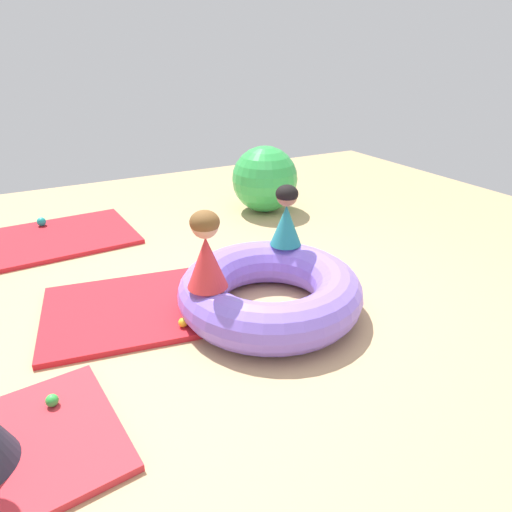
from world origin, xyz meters
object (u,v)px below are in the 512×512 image
(play_ball_green, at_px, (52,400))
(play_ball_teal, at_px, (41,222))
(child_in_teal, at_px, (286,216))
(child_in_red, at_px, (206,251))
(inflatable_cushion, at_px, (270,291))
(exercise_ball_large, at_px, (265,179))
(play_ball_pink, at_px, (189,297))
(play_ball_yellow, at_px, (183,322))

(play_ball_green, height_order, play_ball_teal, play_ball_teal)
(child_in_teal, distance_m, child_in_red, 0.85)
(inflatable_cushion, relative_size, play_ball_teal, 14.24)
(child_in_teal, distance_m, play_ball_teal, 2.66)
(inflatable_cushion, height_order, exercise_ball_large, exercise_ball_large)
(child_in_red, relative_size, play_ball_green, 7.75)
(child_in_teal, height_order, child_in_red, child_in_red)
(child_in_teal, distance_m, play_ball_pink, 0.92)
(child_in_teal, xyz_separation_m, play_ball_green, (-1.76, -0.63, -0.47))
(child_in_teal, bearing_deg, play_ball_teal, 146.56)
(play_ball_yellow, relative_size, exercise_ball_large, 0.09)
(exercise_ball_large, bearing_deg, child_in_red, -127.91)
(play_ball_green, xyz_separation_m, play_ball_pink, (0.97, 0.65, -0.00))
(play_ball_teal, bearing_deg, exercise_ball_large, -13.68)
(inflatable_cushion, bearing_deg, play_ball_pink, 144.24)
(child_in_red, bearing_deg, play_ball_pink, 17.84)
(inflatable_cushion, xyz_separation_m, exercise_ball_large, (1.03, 1.89, 0.20))
(play_ball_teal, bearing_deg, inflatable_cushion, -63.26)
(play_ball_green, xyz_separation_m, exercise_ball_large, (2.46, 2.20, 0.29))
(play_ball_green, bearing_deg, play_ball_yellow, 23.62)
(child_in_red, relative_size, play_ball_yellow, 8.00)
(play_ball_green, bearing_deg, child_in_red, 16.99)
(child_in_teal, height_order, play_ball_teal, child_in_teal)
(child_in_red, distance_m, play_ball_pink, 0.60)
(inflatable_cushion, relative_size, exercise_ball_large, 1.75)
(inflatable_cushion, bearing_deg, play_ball_yellow, 175.46)
(play_ball_green, height_order, exercise_ball_large, exercise_ball_large)
(inflatable_cushion, xyz_separation_m, play_ball_green, (-1.44, -0.31, -0.09))
(play_ball_green, bearing_deg, inflatable_cushion, 12.22)
(child_in_red, xyz_separation_m, play_ball_green, (-0.98, -0.30, -0.49))
(child_in_teal, height_order, play_ball_yellow, child_in_teal)
(play_ball_teal, height_order, play_ball_yellow, play_ball_teal)
(play_ball_green, bearing_deg, play_ball_teal, 85.70)
(child_in_teal, distance_m, play_ball_green, 1.93)
(play_ball_pink, bearing_deg, inflatable_cushion, -35.76)
(inflatable_cushion, xyz_separation_m, play_ball_teal, (-1.23, 2.44, -0.08))
(inflatable_cushion, distance_m, play_ball_teal, 2.73)
(child_in_red, xyz_separation_m, play_ball_pink, (-0.01, 0.35, -0.49))
(play_ball_green, bearing_deg, exercise_ball_large, 41.81)
(play_ball_teal, relative_size, exercise_ball_large, 0.12)
(inflatable_cushion, distance_m, play_ball_green, 1.47)
(child_in_red, height_order, play_ball_teal, child_in_red)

